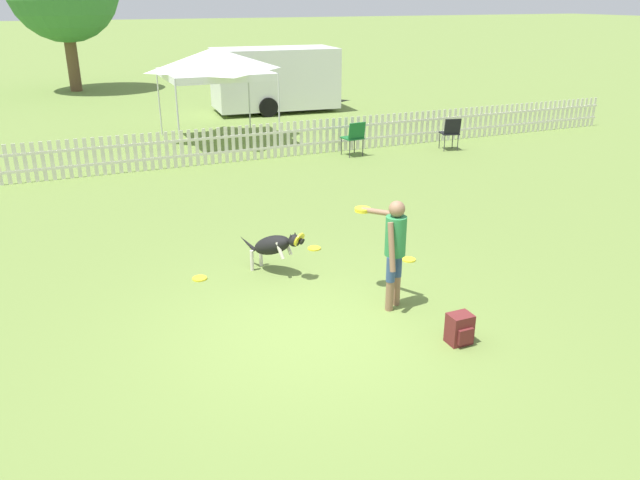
% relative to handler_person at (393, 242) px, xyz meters
% --- Properties ---
extents(ground_plane, '(240.00, 240.00, 0.00)m').
position_rel_handler_person_xyz_m(ground_plane, '(-1.26, -0.20, -0.95)').
color(ground_plane, olive).
extents(handler_person, '(0.46, 1.03, 1.54)m').
position_rel_handler_person_xyz_m(handler_person, '(0.00, 0.00, 0.00)').
color(handler_person, '#8C664C').
rests_on(handler_person, ground_plane).
extents(leaping_dog, '(0.79, 1.11, 0.77)m').
position_rel_handler_person_xyz_m(leaping_dog, '(-1.11, 1.68, -0.49)').
color(leaping_dog, black).
rests_on(leaping_dog, ground_plane).
extents(frisbee_near_handler, '(0.22, 0.22, 0.02)m').
position_rel_handler_person_xyz_m(frisbee_near_handler, '(-2.23, 1.93, -0.94)').
color(frisbee_near_handler, yellow).
rests_on(frisbee_near_handler, ground_plane).
extents(frisbee_near_dog, '(0.22, 0.22, 0.02)m').
position_rel_handler_person_xyz_m(frisbee_near_dog, '(-0.16, 2.36, -0.94)').
color(frisbee_near_dog, yellow).
rests_on(frisbee_near_dog, ground_plane).
extents(frisbee_midfield, '(0.22, 0.22, 0.02)m').
position_rel_handler_person_xyz_m(frisbee_midfield, '(1.07, 1.30, -0.94)').
color(frisbee_midfield, yellow).
rests_on(frisbee_midfield, ground_plane).
extents(backpack_on_grass, '(0.29, 0.27, 0.39)m').
position_rel_handler_person_xyz_m(backpack_on_grass, '(0.29, -1.19, -0.76)').
color(backpack_on_grass, maroon).
rests_on(backpack_on_grass, ground_plane).
extents(picket_fence, '(27.68, 0.04, 0.93)m').
position_rel_handler_person_xyz_m(picket_fence, '(-1.26, 8.70, -0.49)').
color(picket_fence, silver).
rests_on(picket_fence, ground_plane).
extents(folding_chair_blue_left, '(0.55, 0.57, 0.90)m').
position_rel_handler_person_xyz_m(folding_chair_blue_left, '(6.13, 7.59, -0.41)').
color(folding_chair_blue_left, '#333338').
rests_on(folding_chair_blue_left, ground_plane).
extents(folding_chair_center, '(0.55, 0.57, 0.92)m').
position_rel_handler_person_xyz_m(folding_chair_center, '(3.38, 8.04, -0.40)').
color(folding_chair_center, '#333338').
rests_on(folding_chair_center, ground_plane).
extents(canopy_tent_main, '(2.88, 2.88, 2.66)m').
position_rel_handler_person_xyz_m(canopy_tent_main, '(0.54, 11.36, 1.29)').
color(canopy_tent_main, silver).
rests_on(canopy_tent_main, ground_plane).
extents(equipment_trailer, '(5.30, 2.47, 2.27)m').
position_rel_handler_person_xyz_m(equipment_trailer, '(3.80, 15.52, 0.25)').
color(equipment_trailer, white).
rests_on(equipment_trailer, ground_plane).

